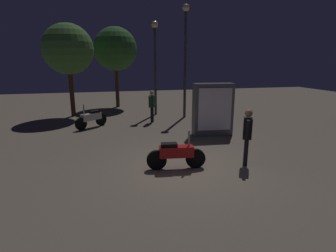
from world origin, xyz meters
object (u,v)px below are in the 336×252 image
Objects in this scene: streetlamp_far at (155,57)px; kiosk_billboard at (213,109)px; person_bystander_far at (152,104)px; streetlamp_near at (185,49)px; motorcycle_pink_parked_right at (222,109)px; person_rider_beside at (247,132)px; motorcycle_white_parked_left at (91,118)px; motorcycle_red_foreground at (176,154)px.

streetlamp_far is 2.38× the size of kiosk_billboard.
person_bystander_far is 0.31× the size of streetlamp_far.
streetlamp_near reaches higher than person_bystander_far.
person_bystander_far reaches higher than motorcycle_pink_parked_right.
person_rider_beside is 8.36m from streetlamp_far.
motorcycle_pink_parked_right is 4.58m from streetlamp_far.
motorcycle_white_parked_left is 5.85m from streetlamp_near.
motorcycle_pink_parked_right is at bearing 147.00° from motorcycle_white_parked_left.
motorcycle_pink_parked_right is at bearing -80.00° from person_rider_beside.
motorcycle_white_parked_left is 0.86× the size of person_bystander_far.
person_bystander_far is 3.45m from kiosk_billboard.
person_bystander_far is at bearing -34.73° from motorcycle_pink_parked_right.
person_bystander_far is at bearing 149.73° from motorcycle_white_parked_left.
motorcycle_pink_parked_right is (4.18, 6.16, 0.00)m from motorcycle_red_foreground.
motorcycle_pink_parked_right is at bearing -16.78° from streetlamp_near.
kiosk_billboard is at bearing -66.80° from person_rider_beside.
person_bystander_far is at bearing -45.80° from person_rider_beside.
person_rider_beside reaches higher than motorcycle_pink_parked_right.
streetlamp_near is at bearing -38.49° from streetlamp_far.
person_rider_beside is 3.27m from kiosk_billboard.
motorcycle_white_parked_left is at bearing 121.53° from motorcycle_red_foreground.
streetlamp_near is (0.22, 6.90, 2.57)m from person_rider_beside.
motorcycle_white_parked_left is at bearing -21.40° from kiosk_billboard.
motorcycle_pink_parked_right is 0.65× the size of kiosk_billboard.
person_rider_beside is 0.78× the size of kiosk_billboard.
motorcycle_red_foreground is 1.06× the size of person_bystander_far.
motorcycle_red_foreground is 2.13m from person_rider_beside.
person_rider_beside is (4.56, -5.61, 0.54)m from motorcycle_white_parked_left.
kiosk_billboard is (0.08, -3.65, -2.50)m from streetlamp_near.
motorcycle_pink_parked_right is 3.86m from person_bystander_far.
motorcycle_pink_parked_right is 0.27× the size of streetlamp_far.
kiosk_billboard is at bearing 150.17° from person_bystander_far.
motorcycle_red_foreground is at bearing -96.64° from streetlamp_far.
streetlamp_near is at bearing -55.54° from motorcycle_pink_parked_right.
motorcycle_red_foreground and motorcycle_white_parked_left have the same top height.
kiosk_billboard is at bearing -88.68° from streetlamp_near.
person_bystander_far reaches higher than motorcycle_white_parked_left.
kiosk_billboard reaches higher than motorcycle_pink_parked_right.
person_bystander_far is 3.01m from streetlamp_far.
streetlamp_far is at bearing -68.48° from kiosk_billboard.
motorcycle_pink_parked_right is (6.69, 0.71, 0.00)m from motorcycle_white_parked_left.
motorcycle_pink_parked_right is at bearing -26.94° from streetlamp_far.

